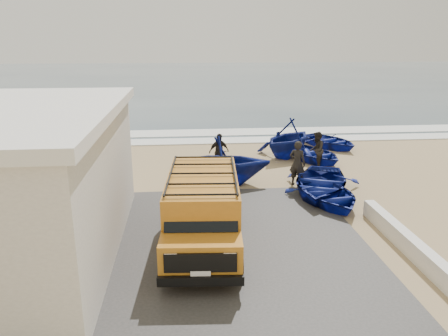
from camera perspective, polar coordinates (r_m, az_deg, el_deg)
name	(u,v)px	position (r m, az deg, el deg)	size (l,w,h in m)	color
ground	(229,220)	(15.28, 0.62, -6.75)	(160.00, 160.00, 0.00)	tan
slab	(169,248)	(13.40, -7.15, -10.30)	(12.00, 10.00, 0.05)	#403E3B
ocean	(192,78)	(70.22, -4.19, 11.64)	(180.00, 88.00, 0.01)	#385166
surf_line	(208,141)	(26.68, -2.04, 3.55)	(180.00, 1.60, 0.06)	white
surf_wash	(206,133)	(29.12, -2.33, 4.64)	(180.00, 2.20, 0.04)	white
parapet	(410,245)	(13.97, 23.16, -9.29)	(0.35, 6.00, 0.55)	silver
van	(203,209)	(12.95, -2.80, -5.35)	(2.43, 5.41, 2.27)	#C5791D
boat_near_left	(328,194)	(17.06, 13.43, -3.31)	(2.61, 3.65, 0.76)	navy
boat_near_right	(320,183)	(18.00, 12.42, -1.96)	(3.08, 4.31, 0.89)	navy
boat_mid_left	(223,160)	(18.63, -0.07, 1.00)	(3.42, 3.96, 2.09)	navy
boat_mid_right	(312,153)	(22.81, 11.48, 1.87)	(2.64, 3.70, 0.77)	navy
boat_far_left	(288,138)	(23.28, 8.40, 3.94)	(3.34, 3.87, 2.04)	navy
boat_far_right	(330,141)	(25.86, 13.62, 3.45)	(2.59, 3.63, 0.75)	navy
fisherman_front	(297,163)	(18.68, 9.56, 0.59)	(0.71, 0.47, 1.95)	black
fisherman_middle	(317,150)	(21.50, 12.00, 2.33)	(0.86, 0.67, 1.77)	black
fisherman_back	(219,152)	(20.70, -0.67, 2.13)	(1.03, 0.43, 1.76)	black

